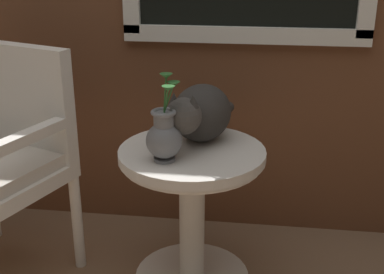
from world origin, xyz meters
TOP-DOWN VIEW (x-y plane):
  - wicker_side_table at (0.08, 0.18)m, footprint 0.55×0.55m
  - cat at (0.10, 0.27)m, footprint 0.28×0.53m
  - pewter_vase_with_ivy at (0.00, 0.07)m, footprint 0.13×0.13m

SIDE VIEW (x-z plane):
  - wicker_side_table at x=0.08m, z-range 0.10..0.68m
  - pewter_vase_with_ivy at x=0.00m, z-range 0.52..0.83m
  - cat at x=0.10m, z-range 0.58..0.81m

